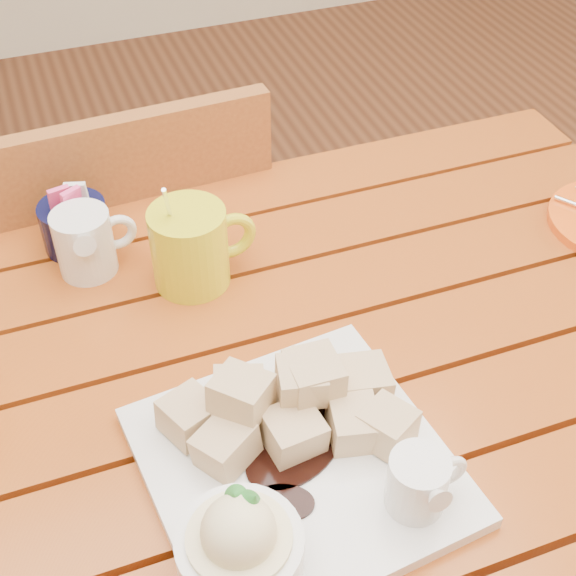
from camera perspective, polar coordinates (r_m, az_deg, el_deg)
name	(u,v)px	position (r m, az deg, el deg)	size (l,w,h in m)	color
table	(271,435)	(0.97, -1.19, -10.42)	(1.20, 0.79, 0.75)	#9B3D14
dessert_plate	(288,468)	(0.77, 0.03, -12.66)	(0.31, 0.31, 0.11)	white
coffee_mug_right	(192,246)	(0.98, -6.85, 3.01)	(0.13, 0.09, 0.16)	yellow
cream_pitcher	(86,241)	(1.02, -14.16, 3.24)	(0.10, 0.09, 0.09)	white
sugar_caddy	(75,224)	(1.07, -14.93, 4.39)	(0.09, 0.09, 0.09)	black
chair_far	(136,285)	(1.41, -10.73, 0.21)	(0.43, 0.43, 0.88)	brown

